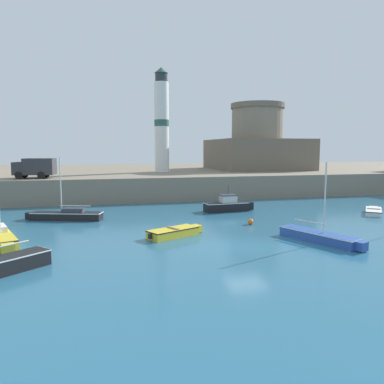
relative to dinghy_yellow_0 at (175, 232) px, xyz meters
The scene contains 12 objects.
ground_plane 5.28m from the dinghy_yellow_0, 43.11° to the right, with size 200.00×200.00×0.00m, color #28607F.
quay_seawall 36.62m from the dinghy_yellow_0, 83.96° to the left, with size 120.00×40.00×2.79m, color gray.
dinghy_yellow_0 is the anchor object (origin of this frame).
sailboat_blue_1 9.66m from the dinghy_yellow_0, 23.24° to the right, with size 3.12×5.98×5.21m.
sailboat_black_2 11.30m from the dinghy_yellow_0, 133.32° to the left, with size 6.52×3.03×5.33m.
motorboat_black_3 11.57m from the dinghy_yellow_0, 51.87° to the left, with size 4.97×1.77×2.51m.
sailboat_yellow_6 11.41m from the dinghy_yellow_0, behind, with size 3.35×6.55×5.33m.
dinghy_white_7 20.36m from the dinghy_yellow_0, 12.31° to the left, with size 3.54×3.97×0.53m.
mooring_buoy 7.19m from the dinghy_yellow_0, 20.47° to the left, with size 0.47×0.47×0.47m, color orange.
fortress 37.29m from the dinghy_yellow_0, 57.35° to the left, with size 13.87×13.87×10.35m.
lighthouse 29.35m from the dinghy_yellow_0, 82.03° to the left, with size 2.05×2.05×14.42m.
truck_on_quay 23.08m from the dinghy_yellow_0, 121.06° to the left, with size 4.54×2.67×2.20m.
Camera 1 is at (-8.94, -21.32, 6.04)m, focal length 35.00 mm.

